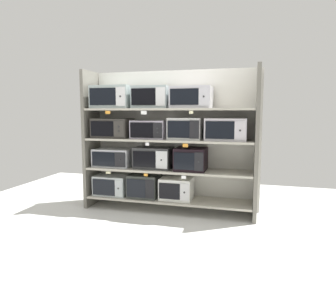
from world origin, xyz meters
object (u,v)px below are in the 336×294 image
at_px(microwave_2, 177,188).
at_px(microwave_4, 153,158).
at_px(microwave_0, 113,185).
at_px(microwave_6, 113,128).
at_px(microwave_1, 144,185).
at_px(microwave_10, 113,97).
at_px(microwave_12, 192,97).
at_px(microwave_3, 114,157).
at_px(microwave_5, 191,159).
at_px(microwave_8, 186,129).
at_px(microwave_11, 151,97).
at_px(microwave_7, 150,129).
at_px(microwave_9, 226,129).

relative_size(microwave_2, microwave_4, 0.85).
height_order(microwave_0, microwave_6, microwave_6).
xyz_separation_m(microwave_1, microwave_2, (0.49, 0.00, -0.01)).
height_order(microwave_10, microwave_12, microwave_10).
bearing_deg(microwave_10, microwave_1, -0.02).
relative_size(microwave_3, microwave_5, 1.30).
relative_size(microwave_8, microwave_12, 0.83).
distance_m(microwave_3, microwave_5, 1.18).
height_order(microwave_0, microwave_11, microwave_11).
relative_size(microwave_6, microwave_7, 1.11).
bearing_deg(microwave_6, microwave_2, 0.01).
bearing_deg(microwave_6, microwave_1, -0.01).
relative_size(microwave_4, microwave_8, 1.17).
height_order(microwave_0, microwave_2, microwave_2).
bearing_deg(microwave_0, microwave_3, 0.33).
distance_m(microwave_3, microwave_8, 1.19).
height_order(microwave_10, microwave_11, microwave_10).
relative_size(microwave_1, microwave_9, 0.80).
bearing_deg(microwave_2, microwave_0, -179.98).
relative_size(microwave_5, microwave_7, 0.86).
height_order(microwave_9, microwave_10, microwave_10).
relative_size(microwave_1, microwave_12, 0.79).
distance_m(microwave_2, microwave_7, 0.93).
height_order(microwave_2, microwave_7, microwave_7).
bearing_deg(microwave_3, microwave_2, 0.01).
relative_size(microwave_3, microwave_8, 1.22).
relative_size(microwave_7, microwave_12, 0.90).
height_order(microwave_2, microwave_9, microwave_9).
relative_size(microwave_2, microwave_5, 1.06).
bearing_deg(microwave_5, microwave_4, 180.00).
distance_m(microwave_4, microwave_9, 1.12).
xyz_separation_m(microwave_2, microwave_11, (-0.37, -0.00, 1.30)).
bearing_deg(microwave_1, microwave_7, -0.10).
distance_m(microwave_4, microwave_5, 0.56).
relative_size(microwave_5, microwave_11, 0.83).
bearing_deg(microwave_3, microwave_8, 0.01).
bearing_deg(microwave_1, microwave_11, 0.10).
bearing_deg(microwave_0, microwave_4, 0.03).
relative_size(microwave_4, microwave_11, 1.04).
relative_size(microwave_2, microwave_6, 0.82).
distance_m(microwave_3, microwave_11, 1.07).
bearing_deg(microwave_10, microwave_12, 0.00).
bearing_deg(microwave_10, microwave_11, 0.00).
relative_size(microwave_9, microwave_11, 1.06).
height_order(microwave_3, microwave_4, microwave_4).
relative_size(microwave_5, microwave_6, 0.78).
distance_m(microwave_1, microwave_11, 1.29).
xyz_separation_m(microwave_11, microwave_12, (0.58, 0.00, -0.01)).
bearing_deg(microwave_9, microwave_4, 179.99).
bearing_deg(microwave_0, microwave_9, 0.01).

